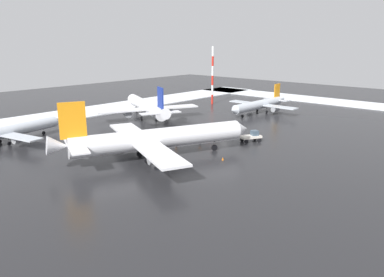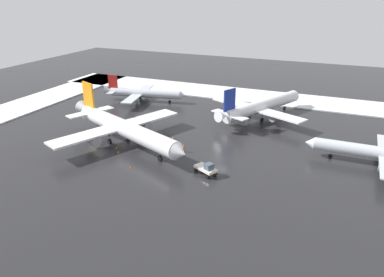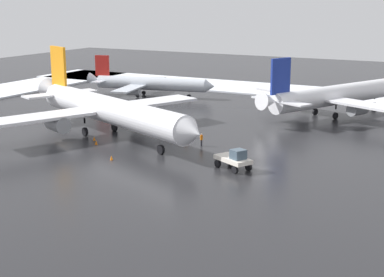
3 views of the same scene
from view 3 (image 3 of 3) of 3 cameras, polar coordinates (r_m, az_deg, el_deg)
ground_plane at (r=74.84m, az=6.85°, el=-1.50°), size 240.00×240.00×0.00m
snow_bank_far at (r=121.86m, az=15.46°, el=4.01°), size 152.00×16.00×0.33m
airplane_parked_portside at (r=83.74m, az=-8.18°, el=2.81°), size 37.80×32.04×11.80m
airplane_foreground_jet at (r=100.82m, az=13.64°, el=4.10°), size 27.93×32.88×10.38m
airplane_distant_tail at (r=117.58m, az=-4.28°, el=5.35°), size 26.57×22.23×7.94m
pushback_tug at (r=67.52m, az=4.14°, el=-1.96°), size 5.10×4.08×2.50m
ground_crew_mid_apron at (r=78.01m, az=0.92°, el=-0.05°), size 0.36×0.36×1.71m
ground_crew_beside_wing at (r=82.67m, az=-0.59°, el=0.73°), size 0.36×0.36×1.71m
traffic_cone_near_nose at (r=72.17m, az=-7.81°, el=-1.87°), size 0.36×0.36×0.55m
traffic_cone_mid_line at (r=80.02m, az=-9.28°, el=-0.39°), size 0.36×0.36×0.55m
traffic_cone_wingtip_side at (r=82.43m, az=-9.47°, el=0.01°), size 0.36×0.36×0.55m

